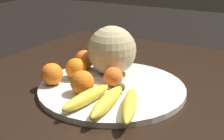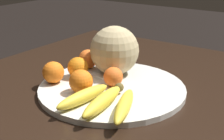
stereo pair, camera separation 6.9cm
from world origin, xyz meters
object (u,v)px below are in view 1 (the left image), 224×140
at_px(fruit_bowl, 112,88).
at_px(produce_tag, 98,76).
at_px(orange_front_right, 52,74).
at_px(orange_mid_center, 113,77).
at_px(orange_front_left, 82,82).
at_px(orange_back_left, 76,68).
at_px(orange_back_right, 84,60).
at_px(banana_bunch, 108,101).
at_px(melon, 112,50).
at_px(kitchen_table, 140,122).

relative_size(fruit_bowl, produce_tag, 5.90).
distance_m(orange_front_right, orange_mid_center, 0.18).
bearing_deg(orange_mid_center, fruit_bowl, 36.17).
distance_m(orange_front_left, orange_back_left, 0.12).
xyz_separation_m(orange_front_right, orange_back_left, (-0.03, -0.07, -0.00)).
bearing_deg(orange_back_right, banana_bunch, 136.18).
bearing_deg(fruit_bowl, melon, -59.80).
relative_size(fruit_bowl, orange_front_left, 6.44).
xyz_separation_m(orange_front_left, produce_tag, (0.03, -0.13, -0.03)).
height_order(fruit_bowl, produce_tag, produce_tag).
distance_m(kitchen_table, fruit_bowl, 0.14).
bearing_deg(orange_front_left, orange_front_right, -4.31).
bearing_deg(orange_front_left, orange_mid_center, -117.86).
distance_m(kitchen_table, orange_back_right, 0.28).
distance_m(kitchen_table, produce_tag, 0.20).
distance_m(melon, orange_front_left, 0.18).
distance_m(fruit_bowl, banana_bunch, 0.14).
bearing_deg(banana_bunch, fruit_bowl, -162.35).
distance_m(fruit_bowl, melon, 0.13).
bearing_deg(produce_tag, melon, -110.63).
bearing_deg(fruit_bowl, produce_tag, -27.49).
bearing_deg(banana_bunch, melon, -160.35).
bearing_deg(banana_bunch, orange_front_left, -117.75).
height_order(orange_front_left, orange_front_right, orange_front_left).
xyz_separation_m(kitchen_table, melon, (0.13, -0.05, 0.20)).
height_order(orange_back_right, produce_tag, orange_back_right).
relative_size(orange_mid_center, orange_back_left, 0.88).
bearing_deg(produce_tag, kitchen_table, -174.87).
bearing_deg(orange_front_left, kitchen_table, -133.88).
relative_size(melon, orange_front_right, 2.38).
bearing_deg(orange_front_right, banana_bunch, 168.07).
height_order(banana_bunch, orange_back_left, orange_back_left).
bearing_deg(kitchen_table, orange_back_left, 12.21).
relative_size(melon, orange_mid_center, 2.70).
relative_size(orange_front_left, produce_tag, 0.92).
height_order(kitchen_table, melon, melon).
bearing_deg(orange_mid_center, orange_front_right, 26.40).
relative_size(orange_mid_center, produce_tag, 0.79).
bearing_deg(orange_mid_center, orange_back_left, 2.94).
relative_size(kitchen_table, orange_front_right, 18.31).
height_order(orange_mid_center, produce_tag, orange_mid_center).
distance_m(banana_bunch, orange_back_left, 0.22).
xyz_separation_m(kitchen_table, banana_bunch, (0.02, 0.17, 0.14)).
bearing_deg(orange_back_left, orange_front_left, 134.80).
relative_size(orange_front_left, orange_mid_center, 1.16).
bearing_deg(fruit_bowl, orange_back_left, 2.05).
bearing_deg(orange_mid_center, kitchen_table, -153.34).
bearing_deg(orange_front_right, orange_back_right, -92.01).
bearing_deg(produce_tag, orange_mid_center, 159.49).
bearing_deg(fruit_bowl, orange_front_left, 63.05).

